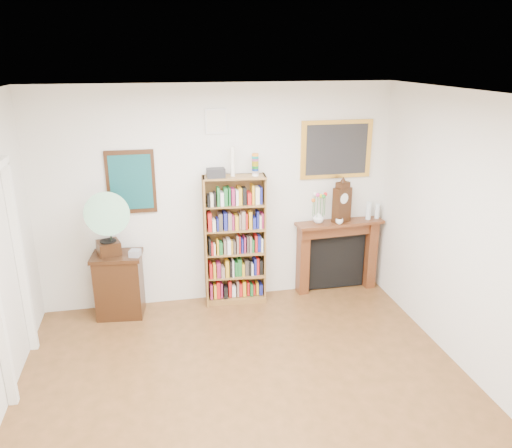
{
  "coord_description": "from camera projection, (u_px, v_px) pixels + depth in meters",
  "views": [
    {
      "loc": [
        -0.76,
        -3.56,
        3.12
      ],
      "look_at": [
        0.31,
        1.6,
        1.32
      ],
      "focal_mm": 35.0,
      "sensor_mm": 36.0,
      "label": 1
    }
  ],
  "objects": [
    {
      "name": "mantel_clock",
      "position": [
        342.0,
        203.0,
        6.53
      ],
      "size": [
        0.26,
        0.21,
        0.54
      ],
      "rotation": [
        0.0,
        0.0,
        0.43
      ],
      "color": "black",
      "rests_on": "fireplace"
    },
    {
      "name": "teal_poster",
      "position": [
        131.0,
        182.0,
        6.02
      ],
      "size": [
        0.58,
        0.04,
        0.78
      ],
      "color": "black",
      "rests_on": "back_wall"
    },
    {
      "name": "cd_stack",
      "position": [
        135.0,
        253.0,
        5.97
      ],
      "size": [
        0.15,
        0.15,
        0.08
      ],
      "primitive_type": "cube",
      "rotation": [
        0.0,
        0.0,
        -0.31
      ],
      "color": "#AAA9B5",
      "rests_on": "side_cabinet"
    },
    {
      "name": "flower_vase",
      "position": [
        318.0,
        217.0,
        6.55
      ],
      "size": [
        0.18,
        0.18,
        0.15
      ],
      "primitive_type": "imported",
      "rotation": [
        0.0,
        0.0,
        0.3
      ],
      "color": "silver",
      "rests_on": "fireplace"
    },
    {
      "name": "bottle_left",
      "position": [
        369.0,
        211.0,
        6.68
      ],
      "size": [
        0.07,
        0.07,
        0.24
      ],
      "primitive_type": "cylinder",
      "color": "silver",
      "rests_on": "fireplace"
    },
    {
      "name": "bottle_right",
      "position": [
        377.0,
        211.0,
        6.73
      ],
      "size": [
        0.06,
        0.06,
        0.2
      ],
      "primitive_type": "cylinder",
      "color": "silver",
      "rests_on": "fireplace"
    },
    {
      "name": "small_picture",
      "position": [
        216.0,
        121.0,
        5.99
      ],
      "size": [
        0.26,
        0.04,
        0.3
      ],
      "color": "white",
      "rests_on": "back_wall"
    },
    {
      "name": "teacup",
      "position": [
        339.0,
        221.0,
        6.51
      ],
      "size": [
        0.12,
        0.12,
        0.08
      ],
      "primitive_type": "imported",
      "rotation": [
        0.0,
        0.0,
        -0.31
      ],
      "color": "silver",
      "rests_on": "fireplace"
    },
    {
      "name": "fireplace",
      "position": [
        337.0,
        250.0,
        6.81
      ],
      "size": [
        1.21,
        0.36,
        1.01
      ],
      "rotation": [
        0.0,
        0.0,
        0.07
      ],
      "color": "#462010",
      "rests_on": "floor"
    },
    {
      "name": "side_cabinet",
      "position": [
        119.0,
        285.0,
        6.17
      ],
      "size": [
        0.64,
        0.49,
        0.81
      ],
      "primitive_type": "cube",
      "rotation": [
        0.0,
        0.0,
        -0.1
      ],
      "color": "black",
      "rests_on": "floor"
    },
    {
      "name": "gilt_painting",
      "position": [
        336.0,
        149.0,
        6.42
      ],
      "size": [
        0.95,
        0.04,
        0.75
      ],
      "color": "gold",
      "rests_on": "back_wall"
    },
    {
      "name": "door_casing",
      "position": [
        6.0,
        260.0,
        4.74
      ],
      "size": [
        0.08,
        1.02,
        2.17
      ],
      "color": "white",
      "rests_on": "left_wall"
    },
    {
      "name": "gramophone",
      "position": [
        105.0,
        220.0,
        5.79
      ],
      "size": [
        0.67,
        0.75,
        0.84
      ],
      "rotation": [
        0.0,
        0.0,
        0.28
      ],
      "color": "black",
      "rests_on": "side_cabinet"
    },
    {
      "name": "bookshelf",
      "position": [
        235.0,
        234.0,
        6.35
      ],
      "size": [
        0.8,
        0.34,
        1.95
      ],
      "rotation": [
        0.0,
        0.0,
        -0.09
      ],
      "color": "brown",
      "rests_on": "floor"
    },
    {
      "name": "room",
      "position": [
        259.0,
        280.0,
        4.0
      ],
      "size": [
        4.51,
        5.01,
        2.81
      ],
      "color": "#523718",
      "rests_on": "ground"
    }
  ]
}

